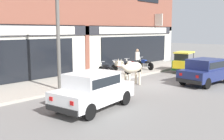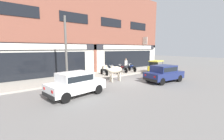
% 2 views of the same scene
% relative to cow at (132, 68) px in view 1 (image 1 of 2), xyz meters
% --- Properties ---
extents(ground_plane, '(90.00, 90.00, 0.00)m').
position_rel_cow_xyz_m(ground_plane, '(1.13, -0.82, -1.01)').
color(ground_plane, slate).
extents(sidewalk, '(19.00, 3.58, 0.13)m').
position_rel_cow_xyz_m(sidewalk, '(1.13, 3.17, -0.94)').
color(sidewalk, '#A8A093').
rests_on(sidewalk, ground).
extents(shop_building, '(23.00, 1.40, 10.06)m').
position_rel_cow_xyz_m(shop_building, '(1.14, 5.22, 3.83)').
color(shop_building, brown).
rests_on(shop_building, ground).
extents(cow, '(2.15, 0.61, 1.61)m').
position_rel_cow_xyz_m(cow, '(0.00, 0.00, 0.00)').
color(cow, beige).
rests_on(cow, ground).
extents(car_0, '(3.73, 1.94, 1.46)m').
position_rel_cow_xyz_m(car_0, '(3.23, -2.82, -0.19)').
color(car_0, black).
rests_on(car_0, ground).
extents(car_1, '(3.75, 2.06, 1.46)m').
position_rel_cow_xyz_m(car_1, '(-4.41, -1.61, -0.19)').
color(car_1, black).
rests_on(car_1, ground).
extents(auto_rickshaw, '(2.09, 1.43, 1.52)m').
position_rel_cow_xyz_m(auto_rickshaw, '(6.11, 0.10, -0.35)').
color(auto_rickshaw, black).
rests_on(auto_rickshaw, ground).
extents(motorcycle_0, '(0.62, 1.80, 0.88)m').
position_rel_cow_xyz_m(motorcycle_0, '(0.83, 2.73, -0.49)').
color(motorcycle_0, black).
rests_on(motorcycle_0, sidewalk).
extents(motorcycle_1, '(0.52, 1.81, 0.88)m').
position_rel_cow_xyz_m(motorcycle_1, '(2.18, 2.68, -0.49)').
color(motorcycle_1, black).
rests_on(motorcycle_1, sidewalk).
extents(motorcycle_2, '(0.59, 1.80, 0.88)m').
position_rel_cow_xyz_m(motorcycle_2, '(3.56, 2.76, -0.49)').
color(motorcycle_2, black).
rests_on(motorcycle_2, sidewalk).
extents(motorcycle_3, '(0.69, 1.78, 0.88)m').
position_rel_cow_xyz_m(motorcycle_3, '(4.95, 2.63, -0.49)').
color(motorcycle_3, black).
rests_on(motorcycle_3, sidewalk).
extents(pedestrian, '(0.48, 0.32, 1.60)m').
position_rel_cow_xyz_m(pedestrian, '(3.81, 2.52, 0.11)').
color(pedestrian, '#2D2D33').
rests_on(pedestrian, sidewalk).
extents(utility_pole, '(0.18, 0.18, 5.28)m').
position_rel_cow_xyz_m(utility_pole, '(-3.63, 1.68, 1.77)').
color(utility_pole, '#595651').
rests_on(utility_pole, sidewalk).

